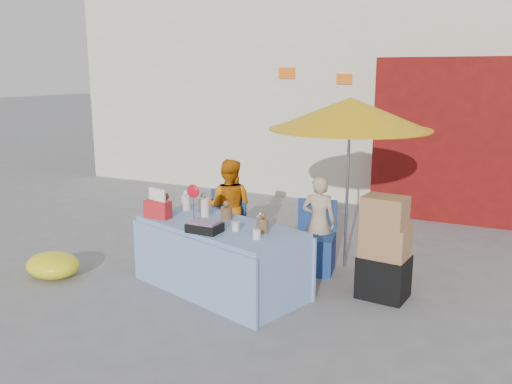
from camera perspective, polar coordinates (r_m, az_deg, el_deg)
The scene contains 10 objects.
ground at distance 6.17m, azimuth -3.08°, elevation -10.14°, with size 80.00×80.00×0.00m, color slate.
backdrop at distance 12.70m, azimuth 16.36°, elevation 15.37°, with size 14.00×8.00×7.80m.
market_table at distance 6.04m, azimuth -3.87°, elevation -6.74°, with size 2.14×1.46×1.19m.
chair_left at distance 7.15m, azimuth -3.36°, elevation -4.75°, with size 0.56×0.55×0.85m.
chair_right at distance 6.65m, azimuth 6.12°, elevation -6.15°, with size 0.56×0.55×0.85m.
vendor_orange at distance 7.15m, azimuth -2.85°, elevation -1.55°, with size 0.62×0.48×1.27m, color orange.
vendor_beige at distance 6.67m, azimuth 6.61°, elevation -3.19°, with size 0.42×0.28×1.16m, color tan.
umbrella at distance 6.49m, azimuth 9.87°, elevation 8.06°, with size 1.90×1.90×2.09m.
box_stack at distance 5.94m, azimuth 13.36°, elevation -6.12°, with size 0.54×0.46×1.12m.
tarp_bundle at distance 6.87m, azimuth -20.60°, elevation -7.22°, with size 0.67×0.53×0.30m, color yellow.
Camera 1 is at (2.80, -4.96, 2.39)m, focal length 38.00 mm.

